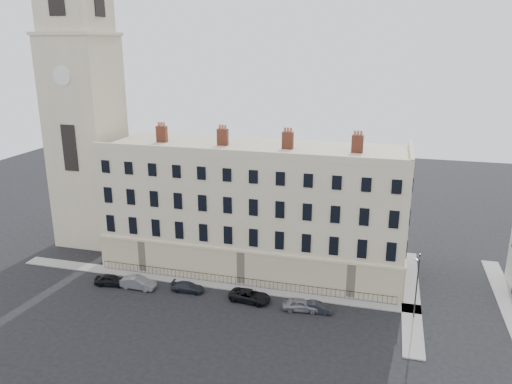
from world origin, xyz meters
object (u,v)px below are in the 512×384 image
car_d (250,296)px  car_a (111,280)px  streetlamp (417,284)px  car_e (301,305)px  car_c (188,287)px  car_b (138,283)px  car_f (317,307)px

car_d → car_a: bearing=97.9°
streetlamp → car_e: bearing=171.3°
car_a → car_c: bearing=-92.9°
car_b → car_f: (20.44, 0.11, -0.14)m
car_b → car_e: 18.79m
car_c → car_d: 7.37m
car_a → car_f: size_ratio=1.16×
car_e → streetlamp: 11.89m
car_c → streetlamp: 24.64m
car_b → car_d: (13.10, 0.46, -0.05)m
car_e → car_f: 1.67m
car_c → car_d: (7.36, -0.29, 0.09)m
car_e → car_f: car_e is taller
car_c → car_f: (14.70, -0.64, -0.01)m
car_a → car_c: car_a is taller
car_c → car_f: bearing=-94.1°
car_d → car_f: bearing=-86.8°
car_d → streetlamp: streetlamp is taller
car_a → car_c: 9.17m
car_b → car_f: bearing=-88.4°
car_f → streetlamp: size_ratio=0.46×
car_a → car_c: size_ratio=1.01×
car_c → car_f: size_ratio=1.15×
car_c → car_f: car_c is taller
car_a → streetlamp: bearing=-95.8°
car_f → car_d: bearing=87.6°
car_a → streetlamp: (33.53, 1.48, 3.29)m
car_b → car_c: (5.74, 0.75, -0.13)m
car_a → car_f: 23.83m
car_c → car_e: car_e is taller
car_b → car_e: bearing=-88.7°
car_d → car_e: bearing=-88.9°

